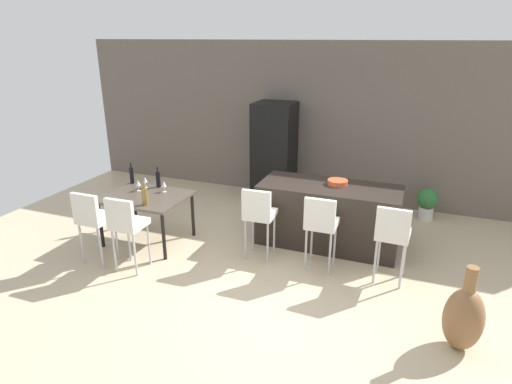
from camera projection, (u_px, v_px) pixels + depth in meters
name	position (u px, v px, depth m)	size (l,w,h in m)	color
ground_plane	(272.00, 270.00, 5.80)	(10.00, 10.00, 0.00)	#C6B28E
back_wall	(326.00, 123.00, 7.94)	(10.00, 0.12, 2.90)	#665B51
kitchen_island	(328.00, 215.00, 6.39)	(2.03, 0.86, 0.92)	black
bar_chair_left	(259.00, 212.00, 5.87)	(0.42, 0.42, 1.05)	silver
bar_chair_middle	(321.00, 222.00, 5.58)	(0.40, 0.40, 1.05)	silver
bar_chair_right	(393.00, 232.00, 5.27)	(0.42, 0.42, 1.05)	silver
dining_table	(146.00, 200.00, 6.39)	(1.20, 0.95, 0.74)	#4C4238
dining_chair_near	(92.00, 216.00, 5.74)	(0.40, 0.40, 1.05)	silver
dining_chair_far	(126.00, 222.00, 5.56)	(0.41, 0.41, 1.05)	silver
wine_bottle_near	(145.00, 196.00, 5.98)	(0.08, 0.08, 0.33)	brown
wine_bottle_right	(158.00, 179.00, 6.69)	(0.07, 0.07, 0.32)	black
wine_bottle_far	(132.00, 175.00, 6.86)	(0.06, 0.06, 0.34)	black
wine_glass_left	(138.00, 183.00, 6.52)	(0.07, 0.07, 0.17)	silver
wine_glass_middle	(145.00, 180.00, 6.66)	(0.07, 0.07, 0.17)	silver
wine_glass_end	(164.00, 184.00, 6.48)	(0.07, 0.07, 0.17)	silver
refrigerator	(274.00, 152.00, 8.03)	(0.72, 0.68, 1.84)	black
fruit_bowl	(338.00, 182.00, 6.28)	(0.29, 0.29, 0.07)	#C6512D
floor_vase	(464.00, 318.00, 4.24)	(0.39, 0.39, 0.92)	brown
potted_plant	(427.00, 202.00, 7.30)	(0.35, 0.35, 0.55)	beige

